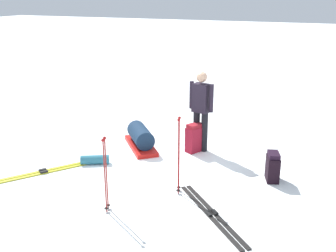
{
  "coord_description": "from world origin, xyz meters",
  "views": [
    {
      "loc": [
        7.0,
        2.98,
        3.24
      ],
      "look_at": [
        0.0,
        0.0,
        0.7
      ],
      "focal_mm": 43.12,
      "sensor_mm": 36.0,
      "label": 1
    }
  ],
  "objects_px": {
    "ski_pair_far": "(212,214)",
    "ski_poles_planted_far": "(105,171)",
    "ski_poles_planted_near": "(179,152)",
    "gear_sled": "(141,138)",
    "backpack_bright": "(273,167)",
    "backpack_large_dark": "(195,138)",
    "sleeping_mat_rolled": "(95,160)",
    "skier_standing": "(201,107)",
    "ski_pair_near": "(43,172)"
  },
  "relations": [
    {
      "from": "ski_pair_near",
      "to": "gear_sled",
      "type": "relative_size",
      "value": 1.19
    },
    {
      "from": "ski_pair_far",
      "to": "ski_poles_planted_near",
      "type": "bearing_deg",
      "value": -123.26
    },
    {
      "from": "backpack_bright",
      "to": "gear_sled",
      "type": "xyz_separation_m",
      "value": [
        -0.51,
        -2.9,
        -0.04
      ]
    },
    {
      "from": "backpack_large_dark",
      "to": "ski_pair_far",
      "type": "bearing_deg",
      "value": 25.3
    },
    {
      "from": "backpack_large_dark",
      "to": "gear_sled",
      "type": "xyz_separation_m",
      "value": [
        0.26,
        -1.15,
        -0.08
      ]
    },
    {
      "from": "skier_standing",
      "to": "sleeping_mat_rolled",
      "type": "relative_size",
      "value": 3.09
    },
    {
      "from": "ski_pair_far",
      "to": "ski_poles_planted_far",
      "type": "height_order",
      "value": "ski_poles_planted_far"
    },
    {
      "from": "ski_pair_near",
      "to": "sleeping_mat_rolled",
      "type": "xyz_separation_m",
      "value": [
        -0.72,
        0.68,
        0.08
      ]
    },
    {
      "from": "ski_pair_near",
      "to": "gear_sled",
      "type": "height_order",
      "value": "gear_sled"
    },
    {
      "from": "backpack_bright",
      "to": "backpack_large_dark",
      "type": "bearing_deg",
      "value": -113.76
    },
    {
      "from": "ski_pair_far",
      "to": "ski_poles_planted_far",
      "type": "xyz_separation_m",
      "value": [
        0.51,
        -1.54,
        0.66
      ]
    },
    {
      "from": "ski_pair_near",
      "to": "skier_standing",
      "type": "bearing_deg",
      "value": 133.87
    },
    {
      "from": "ski_pair_near",
      "to": "ski_poles_planted_near",
      "type": "distance_m",
      "value": 2.75
    },
    {
      "from": "skier_standing",
      "to": "ski_poles_planted_near",
      "type": "bearing_deg",
      "value": 8.3
    },
    {
      "from": "ski_poles_planted_far",
      "to": "sleeping_mat_rolled",
      "type": "height_order",
      "value": "ski_poles_planted_far"
    },
    {
      "from": "backpack_large_dark",
      "to": "ski_poles_planted_near",
      "type": "relative_size",
      "value": 0.46
    },
    {
      "from": "ski_poles_planted_far",
      "to": "gear_sled",
      "type": "bearing_deg",
      "value": -164.46
    },
    {
      "from": "backpack_large_dark",
      "to": "backpack_bright",
      "type": "xyz_separation_m",
      "value": [
        0.77,
        1.75,
        -0.04
      ]
    },
    {
      "from": "ski_pair_near",
      "to": "backpack_large_dark",
      "type": "bearing_deg",
      "value": 133.2
    },
    {
      "from": "ski_poles_planted_near",
      "to": "gear_sled",
      "type": "xyz_separation_m",
      "value": [
        -1.6,
        -1.52,
        -0.51
      ]
    },
    {
      "from": "ski_poles_planted_near",
      "to": "ski_pair_far",
      "type": "bearing_deg",
      "value": 56.74
    },
    {
      "from": "sleeping_mat_rolled",
      "to": "backpack_bright",
      "type": "bearing_deg",
      "value": 100.74
    },
    {
      "from": "ski_poles_planted_near",
      "to": "backpack_bright",
      "type": "bearing_deg",
      "value": 128.11
    },
    {
      "from": "ski_poles_planted_near",
      "to": "skier_standing",
      "type": "bearing_deg",
      "value": -171.7
    },
    {
      "from": "ski_pair_near",
      "to": "ski_pair_far",
      "type": "distance_m",
      "value": 3.38
    },
    {
      "from": "ski_pair_far",
      "to": "ski_poles_planted_near",
      "type": "height_order",
      "value": "ski_poles_planted_near"
    },
    {
      "from": "ski_pair_far",
      "to": "skier_standing",
      "type": "bearing_deg",
      "value": -157.38
    },
    {
      "from": "backpack_bright",
      "to": "sleeping_mat_rolled",
      "type": "distance_m",
      "value": 3.4
    },
    {
      "from": "skier_standing",
      "to": "sleeping_mat_rolled",
      "type": "distance_m",
      "value": 2.42
    },
    {
      "from": "ski_pair_near",
      "to": "ski_poles_planted_far",
      "type": "xyz_separation_m",
      "value": [
        0.72,
        1.84,
        0.66
      ]
    },
    {
      "from": "ski_poles_planted_near",
      "to": "ski_pair_near",
      "type": "bearing_deg",
      "value": -84.08
    },
    {
      "from": "gear_sled",
      "to": "backpack_bright",
      "type": "bearing_deg",
      "value": 80.01
    },
    {
      "from": "ski_pair_far",
      "to": "ski_poles_planted_far",
      "type": "bearing_deg",
      "value": -71.77
    },
    {
      "from": "skier_standing",
      "to": "backpack_bright",
      "type": "distance_m",
      "value": 2.02
    },
    {
      "from": "ski_pair_far",
      "to": "sleeping_mat_rolled",
      "type": "relative_size",
      "value": 2.76
    },
    {
      "from": "backpack_large_dark",
      "to": "ski_poles_planted_near",
      "type": "height_order",
      "value": "ski_poles_planted_near"
    },
    {
      "from": "skier_standing",
      "to": "backpack_bright",
      "type": "relative_size",
      "value": 3.18
    },
    {
      "from": "sleeping_mat_rolled",
      "to": "ski_pair_far",
      "type": "bearing_deg",
      "value": 70.84
    },
    {
      "from": "ski_pair_far",
      "to": "sleeping_mat_rolled",
      "type": "bearing_deg",
      "value": -109.16
    },
    {
      "from": "backpack_bright",
      "to": "ski_poles_planted_far",
      "type": "bearing_deg",
      "value": -46.43
    },
    {
      "from": "ski_pair_far",
      "to": "ski_poles_planted_near",
      "type": "distance_m",
      "value": 1.14
    },
    {
      "from": "ski_pair_near",
      "to": "ski_pair_far",
      "type": "relative_size",
      "value": 0.99
    },
    {
      "from": "backpack_large_dark",
      "to": "backpack_bright",
      "type": "bearing_deg",
      "value": 66.24
    },
    {
      "from": "ski_pair_near",
      "to": "backpack_bright",
      "type": "relative_size",
      "value": 2.82
    },
    {
      "from": "ski_pair_near",
      "to": "ski_poles_planted_far",
      "type": "relative_size",
      "value": 1.25
    },
    {
      "from": "skier_standing",
      "to": "ski_poles_planted_far",
      "type": "bearing_deg",
      "value": -9.74
    },
    {
      "from": "ski_poles_planted_near",
      "to": "gear_sled",
      "type": "height_order",
      "value": "ski_poles_planted_near"
    },
    {
      "from": "ski_pair_far",
      "to": "sleeping_mat_rolled",
      "type": "xyz_separation_m",
      "value": [
        -0.94,
        -2.69,
        0.08
      ]
    },
    {
      "from": "ski_poles_planted_near",
      "to": "gear_sled",
      "type": "relative_size",
      "value": 1.05
    },
    {
      "from": "skier_standing",
      "to": "sleeping_mat_rolled",
      "type": "xyz_separation_m",
      "value": [
        1.53,
        -1.67,
        -0.86
      ]
    }
  ]
}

